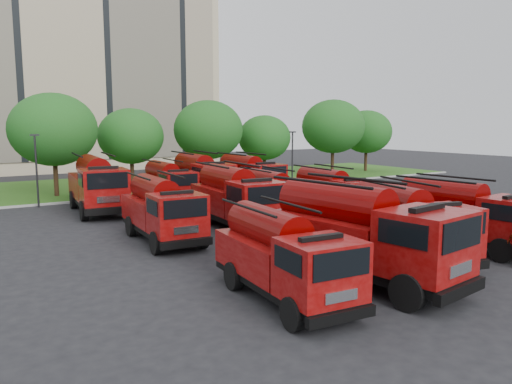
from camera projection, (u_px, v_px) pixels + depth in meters
ground at (301, 237)px, 25.83m from camera, size 140.00×140.00×0.00m
lawn at (136, 184)px, 47.65m from camera, size 70.00×16.00×0.12m
curb at (169, 194)px, 40.85m from camera, size 70.00×0.30×0.14m
apartment_building at (93, 72)px, 65.41m from camera, size 30.00×14.18×25.00m
tree_2 at (53, 130)px, 38.94m from camera, size 6.72×6.72×8.22m
tree_3 at (131, 136)px, 44.81m from camera, size 5.88×5.88×7.19m
tree_4 at (208, 130)px, 47.16m from camera, size 6.55×6.55×8.01m
tree_5 at (264, 138)px, 51.79m from camera, size 5.46×5.46×6.68m
tree_6 at (333, 126)px, 54.58m from camera, size 6.89×6.89×8.42m
tree_7 at (367, 132)px, 60.03m from camera, size 6.05×6.05×7.39m
lamp_post_0 at (36, 166)px, 34.62m from camera, size 0.60×0.25×5.11m
lamp_post_1 at (292, 155)px, 46.18m from camera, size 0.60×0.25×5.11m
fire_truck_0 at (283, 256)px, 16.54m from camera, size 2.79×6.68×2.97m
fire_truck_1 at (361, 234)px, 18.41m from camera, size 3.82×8.23×3.61m
fire_truck_2 at (405, 223)px, 21.57m from camera, size 3.75×7.30×3.17m
fire_truck_3 at (462, 215)px, 23.54m from camera, size 3.05×7.10×3.14m
fire_truck_4 at (162, 210)px, 24.90m from camera, size 2.84×7.03×3.14m
fire_truck_5 at (235, 198)px, 27.87m from camera, size 3.16×7.69×3.43m
fire_truck_6 at (274, 195)px, 30.58m from camera, size 2.68×6.56×2.93m
fire_truck_7 at (332, 193)px, 31.04m from camera, size 2.78×6.78×3.03m
fire_truck_8 at (97, 184)px, 33.01m from camera, size 3.51×8.24×3.65m
fire_truck_9 at (167, 183)px, 36.42m from camera, size 2.60×6.72×3.03m
fire_truck_10 at (200, 177)px, 38.15m from camera, size 3.16×7.84×3.51m
fire_truck_11 at (248, 176)px, 39.51m from camera, size 2.79×7.38×3.34m
firefighter_0 at (417, 271)px, 19.99m from camera, size 0.75×0.65×1.74m
firefighter_1 at (423, 273)px, 19.71m from camera, size 1.02×0.76×1.87m
firefighter_4 at (285, 267)px, 20.55m from camera, size 1.02×0.97×1.76m
firefighter_5 at (359, 209)px, 34.24m from camera, size 1.77×1.08×1.77m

